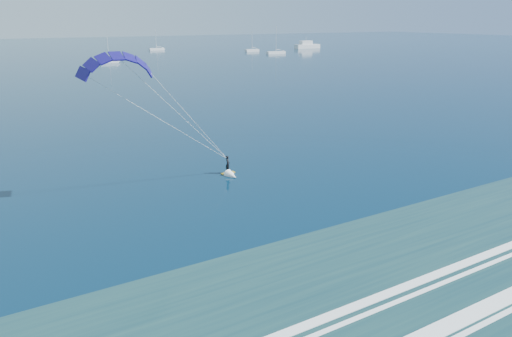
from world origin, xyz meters
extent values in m
cube|color=#1E423F|center=(0.00, 8.00, 0.01)|extent=(600.00, 22.00, 0.03)
cube|color=white|center=(0.00, 5.50, 0.04)|extent=(600.00, 1.10, 0.07)
cube|color=white|center=(0.00, 9.50, 0.04)|extent=(600.00, 0.70, 0.07)
cube|color=#BB8E16|center=(1.38, 35.78, 0.05)|extent=(1.59, 0.51, 0.09)
imported|color=black|center=(1.38, 35.78, 1.07)|extent=(0.73, 0.85, 1.96)
cone|color=white|center=(1.23, 34.48, 0.08)|extent=(1.31, 1.74, 1.10)
cube|color=white|center=(142.02, 214.34, 1.14)|extent=(15.58, 4.15, 2.28)
cube|color=white|center=(141.02, 214.34, 3.32)|extent=(7.27, 3.32, 2.08)
cylinder|color=silver|center=(141.02, 214.34, 5.36)|extent=(0.16, 0.16, 2.00)
cube|color=white|center=(20.85, 178.24, 0.60)|extent=(6.92, 2.40, 1.20)
cylinder|color=silver|center=(20.85, 178.24, 5.52)|extent=(0.18, 0.18, 8.64)
cylinder|color=silver|center=(22.05, 178.24, 2.00)|extent=(2.60, 0.12, 0.12)
cube|color=white|center=(60.42, 240.83, 0.60)|extent=(8.04, 2.40, 1.20)
cylinder|color=silver|center=(60.42, 240.83, 6.11)|extent=(0.18, 0.18, 9.83)
cylinder|color=silver|center=(61.62, 240.83, 2.00)|extent=(2.60, 0.12, 0.12)
cube|color=white|center=(100.88, 206.73, 0.60)|extent=(7.49, 2.40, 1.20)
cylinder|color=silver|center=(100.88, 206.73, 5.80)|extent=(0.18, 0.18, 9.20)
cylinder|color=silver|center=(102.08, 206.73, 2.00)|extent=(2.60, 0.12, 0.12)
cube|color=white|center=(103.15, 186.85, 0.60)|extent=(9.94, 2.40, 1.20)
cylinder|color=silver|center=(103.15, 186.85, 7.25)|extent=(0.18, 0.18, 12.10)
cylinder|color=silver|center=(104.35, 186.85, 2.00)|extent=(2.60, 0.12, 0.12)
camera|label=1|loc=(-20.07, -7.89, 16.56)|focal=32.00mm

